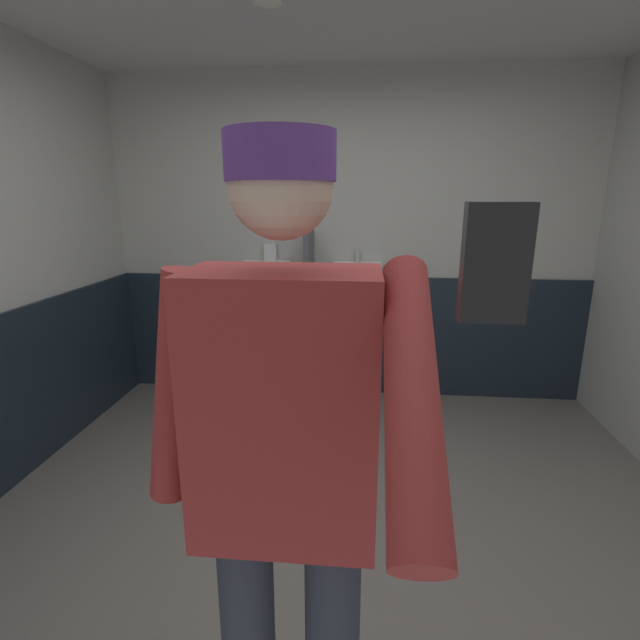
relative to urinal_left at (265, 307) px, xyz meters
The scene contains 9 objects.
ground_plane 2.10m from the urinal_left, 69.49° to the right, with size 4.47×4.56×0.04m, color slate.
wall_back 0.89m from the urinal_left, 17.86° to the left, with size 4.47×0.12×2.61m, color #B2B2AD.
wainscot_band_back 0.75m from the urinal_left, 11.98° to the left, with size 3.87×0.03×1.02m, color #19232D.
urinal_left is the anchor object (origin of this frame).
urinal_middle 0.75m from the urinal_left, ahead, with size 0.40×0.34×1.24m.
privacy_divider_panel 0.42m from the urinal_left, 10.65° to the right, with size 0.04×0.40×0.90m, color #4C4C51.
person 2.84m from the urinal_left, 76.96° to the right, with size 0.63×0.60×1.79m.
cell_phone 3.49m from the urinal_left, 74.12° to the right, with size 0.06×0.02×0.11m, color black.
soap_dispenser 0.44m from the urinal_left, 73.75° to the left, with size 0.10×0.07×0.18m, color silver.
Camera 1 is at (0.13, -1.88, 1.66)m, focal length 26.26 mm.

